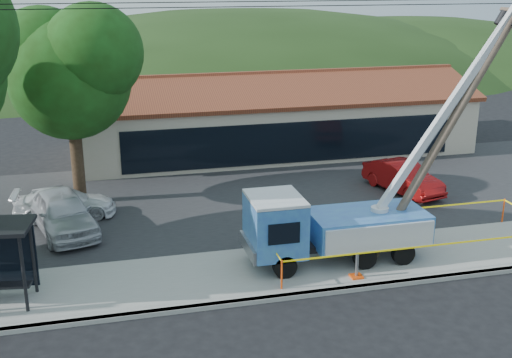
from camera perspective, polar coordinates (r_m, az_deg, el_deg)
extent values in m
plane|color=black|center=(19.44, 5.94, -13.25)|extent=(120.00, 120.00, 0.00)
cube|color=gray|center=(21.13, 4.00, -10.26)|extent=(60.00, 0.25, 0.15)
cube|color=gray|center=(22.74, 2.52, -8.08)|extent=(60.00, 4.00, 0.15)
cube|color=#28282B|center=(29.92, -1.81, -1.62)|extent=(60.00, 12.00, 0.10)
cube|color=#C1B499|center=(37.86, 1.52, 5.14)|extent=(22.00, 8.00, 3.40)
cube|color=black|center=(34.18, 3.31, 3.26)|extent=(18.04, 0.08, 2.21)
cube|color=maroon|center=(35.55, 2.41, 7.91)|extent=(22.50, 4.53, 1.52)
cube|color=maroon|center=(39.35, 0.76, 8.89)|extent=(22.50, 4.53, 1.52)
cube|color=maroon|center=(37.34, 1.55, 9.41)|extent=(22.50, 0.30, 0.25)
cylinder|color=#332316|center=(29.68, -15.60, 1.69)|extent=(0.56, 0.56, 4.18)
sphere|color=#1B3B10|center=(28.93, -16.20, 8.57)|extent=(5.25, 5.25, 5.25)
sphere|color=#1B3B10|center=(29.56, -18.38, 10.42)|extent=(4.20, 4.20, 4.20)
sphere|color=#1B3B10|center=(28.07, -14.26, 10.81)|extent=(4.20, 4.20, 4.20)
ellipsoid|color=#1C3212|center=(71.87, -21.38, 8.60)|extent=(78.40, 56.00, 28.00)
ellipsoid|color=#1C3212|center=(73.05, -1.32, 9.93)|extent=(89.60, 64.00, 32.00)
ellipsoid|color=#1C3212|center=(79.83, 13.06, 10.16)|extent=(72.80, 52.00, 26.00)
cylinder|color=black|center=(19.62, 3.66, 15.10)|extent=(60.00, 0.02, 0.02)
cylinder|color=black|center=(20.10, 3.22, 15.51)|extent=(60.00, 0.02, 0.02)
cylinder|color=black|center=(21.90, 2.58, -7.78)|extent=(0.82, 0.27, 0.82)
cylinder|color=black|center=(23.57, 1.26, -5.84)|extent=(0.82, 0.27, 0.82)
cylinder|color=black|center=(22.84, 9.65, -6.91)|extent=(0.82, 0.27, 0.82)
cylinder|color=black|center=(24.44, 7.88, -5.12)|extent=(0.82, 0.27, 0.82)
cylinder|color=black|center=(23.43, 12.94, -6.47)|extent=(0.82, 0.27, 0.82)
cylinder|color=black|center=(24.99, 10.99, -4.76)|extent=(0.82, 0.27, 0.82)
cube|color=black|center=(23.35, 7.52, -5.63)|extent=(6.00, 0.91, 0.23)
cube|color=#345DBB|center=(22.26, 1.70, -4.14)|extent=(1.82, 2.18, 1.91)
cube|color=silver|center=(21.91, 1.72, -1.71)|extent=(1.82, 2.18, 0.11)
cube|color=black|center=(22.01, -0.47, -4.01)|extent=(0.07, 1.64, 0.82)
cube|color=gray|center=(22.32, -0.69, -6.09)|extent=(0.14, 2.09, 0.45)
cube|color=#345DBB|center=(23.51, 9.85, -4.14)|extent=(4.18, 2.18, 1.09)
cylinder|color=silver|center=(23.54, 10.92, -3.10)|extent=(0.64, 0.64, 0.55)
cube|color=silver|center=(23.62, 17.04, 6.59)|extent=(5.21, 0.25, 7.67)
cube|color=gray|center=(23.72, 17.66, 7.14)|extent=(3.14, 0.16, 4.61)
cube|color=#FF4B0D|center=(22.31, 8.90, -8.56)|extent=(0.41, 0.41, 0.07)
cube|color=#FF4B0D|center=(25.77, 11.14, -4.96)|extent=(0.41, 0.41, 0.07)
cylinder|color=brown|center=(23.73, 16.75, 4.43)|extent=(5.41, 0.32, 9.48)
cylinder|color=black|center=(24.70, 21.03, 13.17)|extent=(0.55, 0.36, 0.60)
cylinder|color=black|center=(20.66, -19.97, -7.91)|extent=(0.12, 0.12, 2.50)
cylinder|color=black|center=(21.76, -19.20, -6.50)|extent=(0.12, 0.12, 2.50)
cylinder|color=#FF4B0D|center=(21.09, 2.30, -8.49)|extent=(0.06, 0.06, 1.02)
cylinder|color=#FF4B0D|center=(28.41, 21.13, -2.63)|extent=(0.06, 0.06, 1.02)
cylinder|color=#FF4B0D|center=(24.13, 0.00, -4.96)|extent=(0.06, 0.06, 1.02)
cube|color=yellow|center=(22.82, 15.20, -5.75)|extent=(10.54, 0.01, 0.06)
cube|color=yellow|center=(25.66, 11.51, -2.81)|extent=(10.54, 0.01, 0.06)
cube|color=yellow|center=(22.41, 1.07, -5.54)|extent=(0.01, 3.47, 0.06)
imported|color=#BABCC1|center=(27.02, -16.65, -4.70)|extent=(3.26, 5.28, 1.68)
imported|color=#A01010|center=(31.30, 12.83, -1.28)|extent=(2.59, 4.60, 1.44)
imported|color=white|center=(28.62, -16.50, -3.41)|extent=(4.31, 1.95, 1.22)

